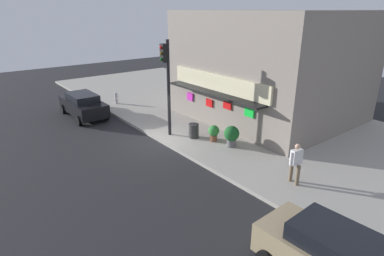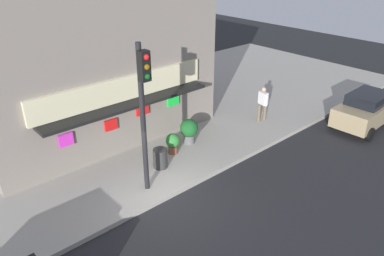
# 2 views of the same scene
# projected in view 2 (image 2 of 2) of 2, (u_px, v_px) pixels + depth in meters

# --- Properties ---
(ground_plane) EXTENTS (57.68, 57.68, 0.00)m
(ground_plane) POSITION_uv_depth(u_px,v_px,m) (169.00, 200.00, 13.04)
(ground_plane) COLOR #232326
(sidewalk) EXTENTS (38.45, 12.78, 0.18)m
(sidewalk) POSITION_uv_depth(u_px,v_px,m) (84.00, 135.00, 17.29)
(sidewalk) COLOR #A39E93
(sidewalk) RESTS_ON ground_plane
(corner_building) EXTENTS (10.11, 9.81, 6.67)m
(corner_building) POSITION_uv_depth(u_px,v_px,m) (71.00, 53.00, 17.33)
(corner_building) COLOR gray
(corner_building) RESTS_ON sidewalk
(traffic_light) EXTENTS (0.32, 0.58, 5.27)m
(traffic_light) POSITION_uv_depth(u_px,v_px,m) (144.00, 102.00, 11.81)
(traffic_light) COLOR black
(traffic_light) RESTS_ON sidewalk
(trash_can) EXTENTS (0.55, 0.55, 0.80)m
(trash_can) POSITION_uv_depth(u_px,v_px,m) (160.00, 158.00, 14.44)
(trash_can) COLOR #2D2D2D
(trash_can) RESTS_ON sidewalk
(pedestrian) EXTENTS (0.56, 0.63, 1.74)m
(pedestrian) POSITION_uv_depth(u_px,v_px,m) (263.00, 102.00, 18.10)
(pedestrian) COLOR brown
(pedestrian) RESTS_ON sidewalk
(potted_plant_by_doorway) EXTENTS (0.60, 0.60, 0.90)m
(potted_plant_by_doorway) POSITION_uv_depth(u_px,v_px,m) (173.00, 142.00, 15.38)
(potted_plant_by_doorway) COLOR brown
(potted_plant_by_doorway) RESTS_ON sidewalk
(potted_plant_by_window) EXTENTS (0.80, 0.80, 1.12)m
(potted_plant_by_window) POSITION_uv_depth(u_px,v_px,m) (189.00, 130.00, 16.13)
(potted_plant_by_window) COLOR #59595B
(potted_plant_by_window) RESTS_ON sidewalk
(parked_car_tan) EXTENTS (4.01, 2.09, 1.70)m
(parked_car_tan) POSITION_uv_depth(u_px,v_px,m) (366.00, 109.00, 18.00)
(parked_car_tan) COLOR #9E8966
(parked_car_tan) RESTS_ON ground_plane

